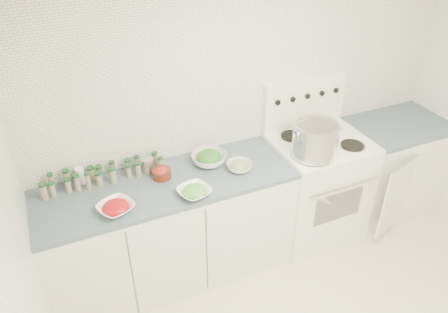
# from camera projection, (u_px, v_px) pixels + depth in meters

# --- Properties ---
(room_walls) EXTENTS (3.54, 3.04, 2.52)m
(room_walls) POSITION_uv_depth(u_px,v_px,m) (394.00, 167.00, 2.11)
(room_walls) COLOR white
(room_walls) RESTS_ON ground
(counter_left) EXTENTS (1.85, 0.62, 0.90)m
(counter_left) POSITION_uv_depth(u_px,v_px,m) (170.00, 230.00, 3.35)
(counter_left) COLOR white
(counter_left) RESTS_ON ground
(stove) EXTENTS (0.76, 0.70, 1.36)m
(stove) POSITION_uv_depth(u_px,v_px,m) (315.00, 184.00, 3.76)
(stove) COLOR white
(stove) RESTS_ON ground
(counter_right) EXTENTS (0.89, 0.76, 0.90)m
(counter_right) POSITION_uv_depth(u_px,v_px,m) (388.00, 166.00, 4.07)
(counter_right) COLOR white
(counter_right) RESTS_ON ground
(stock_pot) EXTENTS (0.36, 0.34, 0.26)m
(stock_pot) POSITION_uv_depth(u_px,v_px,m) (315.00, 138.00, 3.26)
(stock_pot) COLOR silver
(stock_pot) RESTS_ON stove
(bowl_tomato) EXTENTS (0.29, 0.29, 0.07)m
(bowl_tomato) POSITION_uv_depth(u_px,v_px,m) (116.00, 207.00, 2.82)
(bowl_tomato) COLOR white
(bowl_tomato) RESTS_ON counter_left
(bowl_snowpea) EXTENTS (0.27, 0.27, 0.07)m
(bowl_snowpea) POSITION_uv_depth(u_px,v_px,m) (194.00, 192.00, 2.97)
(bowl_snowpea) COLOR white
(bowl_snowpea) RESTS_ON counter_left
(bowl_broccoli) EXTENTS (0.34, 0.34, 0.11)m
(bowl_broccoli) POSITION_uv_depth(u_px,v_px,m) (209.00, 158.00, 3.28)
(bowl_broccoli) COLOR white
(bowl_broccoli) RESTS_ON counter_left
(bowl_zucchini) EXTENTS (0.21, 0.21, 0.08)m
(bowl_zucchini) POSITION_uv_depth(u_px,v_px,m) (239.00, 166.00, 3.22)
(bowl_zucchini) COLOR white
(bowl_zucchini) RESTS_ON counter_left
(bowl_pepper) EXTENTS (0.14, 0.14, 0.08)m
(bowl_pepper) POSITION_uv_depth(u_px,v_px,m) (161.00, 173.00, 3.13)
(bowl_pepper) COLOR #541B0E
(bowl_pepper) RESTS_ON counter_left
(salt_canister) EXTENTS (0.08, 0.08, 0.12)m
(salt_canister) POSITION_uv_depth(u_px,v_px,m) (80.00, 176.00, 3.07)
(salt_canister) COLOR white
(salt_canister) RESTS_ON counter_left
(tin_can) EXTENTS (0.10, 0.10, 0.11)m
(tin_can) POSITION_uv_depth(u_px,v_px,m) (148.00, 165.00, 3.19)
(tin_can) COLOR gray
(tin_can) RESTS_ON counter_left
(spice_cluster) EXTENTS (0.86, 0.16, 0.14)m
(spice_cluster) POSITION_uv_depth(u_px,v_px,m) (99.00, 175.00, 3.08)
(spice_cluster) COLOR gray
(spice_cluster) RESTS_ON counter_left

